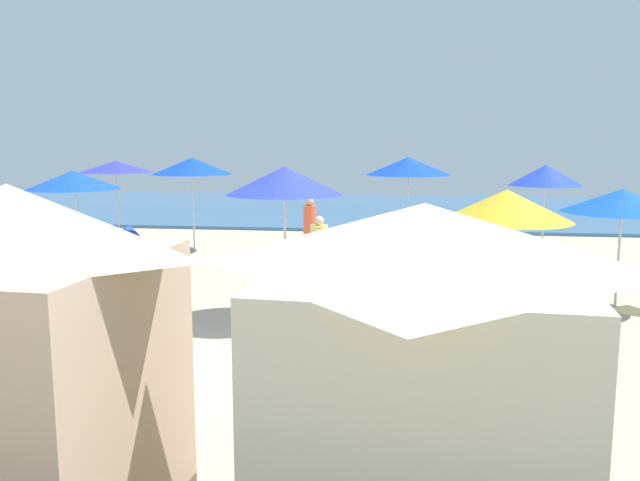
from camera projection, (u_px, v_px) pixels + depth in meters
ground_plane at (71, 391)px, 8.59m from camera, size 60.00×60.00×0.00m
ocean at (315, 208)px, 30.73m from camera, size 60.00×14.75×0.12m
cabana_2 at (19, 366)px, 5.13m from camera, size 2.35×2.46×2.93m
cabana_3 at (420, 392)px, 4.74m from camera, size 2.45×2.50×2.82m
umbrella_1 at (73, 180)px, 15.58m from camera, size 2.18×2.18×2.52m
umbrella_2 at (408, 166)px, 18.46m from camera, size 2.39×2.39×2.76m
umbrella_3 at (285, 181)px, 11.47m from camera, size 2.05×2.05×2.79m
lounge_chair_3_0 at (295, 292)px, 12.97m from camera, size 1.37×0.76×0.66m
lounge_chair_3_1 at (303, 291)px, 12.97m from camera, size 1.25×0.69×0.78m
umbrella_4 at (116, 167)px, 20.15m from camera, size 2.22×2.22×2.60m
umbrella_6 at (506, 205)px, 10.97m from camera, size 2.19×2.19×2.43m
lounge_chair_6_0 at (553, 318)px, 11.06m from camera, size 1.53×1.21×0.69m
umbrella_7 at (622, 201)px, 12.40m from camera, size 2.23×2.23×2.34m
lounge_chair_7_0 at (549, 289)px, 13.27m from camera, size 1.48×0.76×0.67m
umbrella_8 at (546, 175)px, 16.79m from camera, size 1.85×1.85×2.61m
lounge_chair_8_0 at (579, 262)px, 16.02m from camera, size 1.56×1.02×0.83m
umbrella_9 at (192, 166)px, 18.91m from camera, size 2.30×2.30×2.73m
lounge_chair_9_0 at (148, 241)px, 19.49m from camera, size 1.38×0.71×0.71m
beachgoer_1 at (310, 229)px, 18.37m from camera, size 0.41×0.41×1.65m
beachgoer_2 at (319, 257)px, 14.06m from camera, size 0.53×0.53×1.65m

